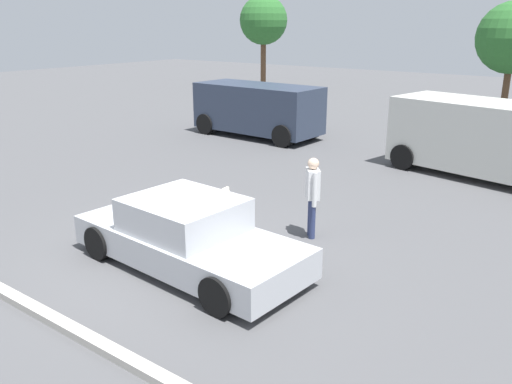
{
  "coord_description": "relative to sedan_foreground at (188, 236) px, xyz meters",
  "views": [
    {
      "loc": [
        6.47,
        -6.3,
        4.22
      ],
      "look_at": [
        0.34,
        1.95,
        0.9
      ],
      "focal_mm": 37.06,
      "sensor_mm": 36.0,
      "label": 1
    }
  ],
  "objects": [
    {
      "name": "pedestrian",
      "position": [
        1.06,
        2.51,
        0.41
      ],
      "size": [
        0.44,
        0.46,
        1.67
      ],
      "rotation": [
        0.0,
        0.0,
        3.84
      ],
      "color": "navy",
      "rests_on": "ground_plane"
    },
    {
      "name": "dog",
      "position": [
        -1.71,
        3.05,
        -0.31
      ],
      "size": [
        0.37,
        0.57,
        0.42
      ],
      "rotation": [
        0.0,
        0.0,
        5.14
      ],
      "color": "beige",
      "rests_on": "ground_plane"
    },
    {
      "name": "suv_dark",
      "position": [
        -5.8,
        9.94,
        0.5
      ],
      "size": [
        4.98,
        2.27,
        1.97
      ],
      "rotation": [
        0.0,
        0.0,
        3.11
      ],
      "color": "#2D384C",
      "rests_on": "ground_plane"
    },
    {
      "name": "ground_plane",
      "position": [
        -0.32,
        0.05,
        -0.58
      ],
      "size": [
        80.0,
        80.0,
        0.0
      ],
      "primitive_type": "plane",
      "color": "#515154"
    },
    {
      "name": "van_white",
      "position": [
        2.63,
        9.27,
        0.57
      ],
      "size": [
        5.33,
        3.06,
        2.12
      ],
      "rotation": [
        0.0,
        0.0,
        -0.19
      ],
      "color": "silver",
      "rests_on": "ground_plane"
    },
    {
      "name": "sedan_foreground",
      "position": [
        0.0,
        0.0,
        0.0
      ],
      "size": [
        4.58,
        2.15,
        1.27
      ],
      "rotation": [
        0.0,
        0.0,
        -0.06
      ],
      "color": "#B7BABF",
      "rests_on": "ground_plane"
    },
    {
      "name": "parking_curb",
      "position": [
        -0.32,
        -2.57,
        -0.52
      ],
      "size": [
        9.2,
        0.2,
        0.12
      ],
      "primitive_type": "cube",
      "color": "#B7B2A8",
      "rests_on": "ground_plane"
    },
    {
      "name": "tree_back_right",
      "position": [
        -15.2,
        23.3,
        3.71
      ],
      "size": [
        3.14,
        3.14,
        5.9
      ],
      "color": "brown",
      "rests_on": "ground_plane"
    }
  ]
}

